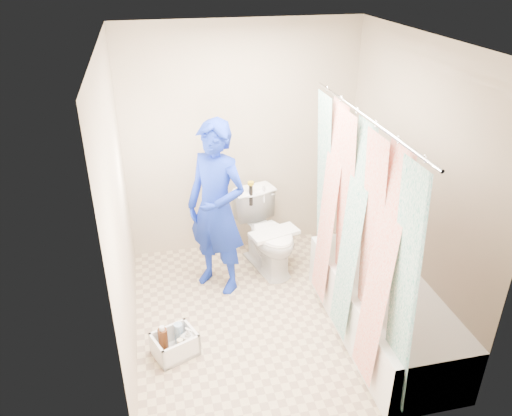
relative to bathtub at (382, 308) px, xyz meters
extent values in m
plane|color=tan|center=(-0.85, 0.43, -0.27)|extent=(2.60, 2.60, 0.00)
cube|color=silver|center=(-0.85, 0.43, 2.13)|extent=(2.40, 2.60, 0.02)
cube|color=tan|center=(-0.85, 1.73, 0.93)|extent=(2.40, 0.02, 2.40)
cube|color=tan|center=(-0.85, -0.88, 0.93)|extent=(2.40, 0.02, 2.40)
cube|color=tan|center=(-2.05, 0.43, 0.93)|extent=(0.02, 2.60, 2.40)
cube|color=tan|center=(0.35, 0.43, 0.93)|extent=(0.02, 2.60, 2.40)
cube|color=white|center=(0.00, 0.00, -0.02)|extent=(0.70, 1.75, 0.50)
cube|color=white|center=(0.00, 0.00, 0.19)|extent=(0.58, 1.63, 0.06)
cylinder|color=silver|center=(-0.33, 0.00, 1.68)|extent=(0.02, 1.90, 0.02)
cube|color=white|center=(-0.33, 0.00, 0.75)|extent=(0.06, 1.75, 1.80)
imported|color=white|center=(-0.70, 1.20, 0.13)|extent=(0.63, 0.86, 0.79)
cube|color=white|center=(-0.66, 1.08, 0.20)|extent=(0.52, 0.33, 0.04)
cylinder|color=black|center=(-0.83, 1.38, 0.49)|extent=(0.04, 0.04, 0.23)
cylinder|color=gold|center=(-0.83, 1.38, 0.62)|extent=(0.06, 0.06, 0.03)
cylinder|color=white|center=(-0.69, 1.42, 0.47)|extent=(0.03, 0.03, 0.19)
imported|color=#111AAA|center=(-1.24, 1.00, 0.57)|extent=(0.72, 0.71, 1.68)
cube|color=white|center=(-1.74, 0.13, -0.25)|extent=(0.41, 0.37, 0.03)
cube|color=white|center=(-1.88, 0.07, -0.17)|extent=(0.12, 0.26, 0.20)
cube|color=white|center=(-1.59, 0.19, -0.17)|extent=(0.12, 0.26, 0.20)
cube|color=white|center=(-1.69, 0.02, -0.17)|extent=(0.32, 0.15, 0.20)
cube|color=white|center=(-1.78, 0.24, -0.17)|extent=(0.32, 0.15, 0.20)
cylinder|color=#421F0D|center=(-1.83, 0.14, -0.12)|extent=(0.08, 0.08, 0.22)
cylinder|color=white|center=(-1.70, 0.21, -0.13)|extent=(0.07, 0.07, 0.20)
cylinder|color=beige|center=(-1.70, 0.09, -0.16)|extent=(0.05, 0.05, 0.15)
cylinder|color=#421F0D|center=(-1.79, 0.04, -0.20)|extent=(0.07, 0.07, 0.07)
cylinder|color=gold|center=(-1.79, 0.04, -0.16)|extent=(0.07, 0.07, 0.01)
imported|color=white|center=(-1.63, 0.13, -0.13)|extent=(0.14, 0.14, 0.21)
camera|label=1|loc=(-1.77, -3.02, 2.69)|focal=35.00mm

